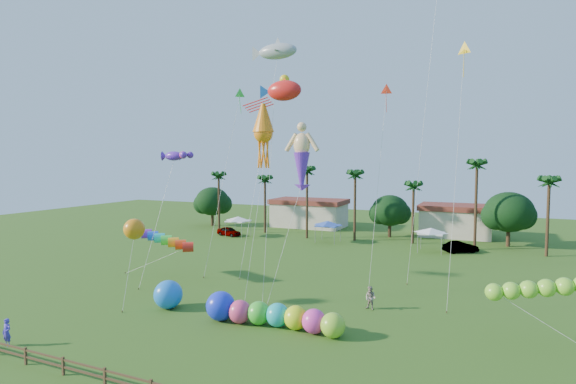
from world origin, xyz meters
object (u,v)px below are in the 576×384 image
at_px(car_b, 461,247).
at_px(blue_ball, 168,294).
at_px(car_a, 229,231).
at_px(caterpillar_inflatable, 268,314).
at_px(spectator_b, 370,298).
at_px(spectator_a, 7,333).

bearing_deg(car_b, blue_ball, 114.81).
distance_m(car_a, caterpillar_inflatable, 38.46).
height_order(car_a, spectator_b, spectator_b).
height_order(car_b, blue_ball, blue_ball).
bearing_deg(blue_ball, car_b, 58.82).
relative_size(car_a, car_b, 0.94).
relative_size(spectator_a, spectator_b, 0.95).
bearing_deg(car_b, spectator_a, 116.29).
height_order(car_b, spectator_a, spectator_a).
distance_m(spectator_a, spectator_b, 24.74).
bearing_deg(caterpillar_inflatable, car_b, 69.02).
distance_m(spectator_b, caterpillar_inflatable, 8.52).
bearing_deg(car_b, caterpillar_inflatable, 127.80).
distance_m(caterpillar_inflatable, blue_ball, 8.81).
xyz_separation_m(spectator_a, spectator_b, (18.86, 16.01, 0.04)).
height_order(car_b, spectator_b, spectator_b).
bearing_deg(blue_ball, car_a, 113.85).
relative_size(car_b, spectator_b, 2.36).
distance_m(car_b, blue_ball, 37.51).
xyz_separation_m(car_a, car_b, (33.11, 1.13, 0.02)).
height_order(spectator_b, caterpillar_inflatable, caterpillar_inflatable).
bearing_deg(spectator_b, spectator_a, -123.17).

